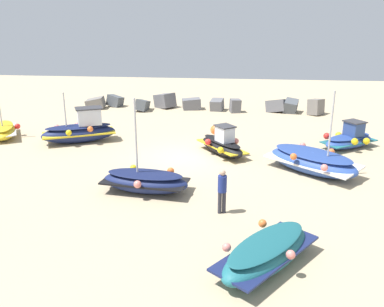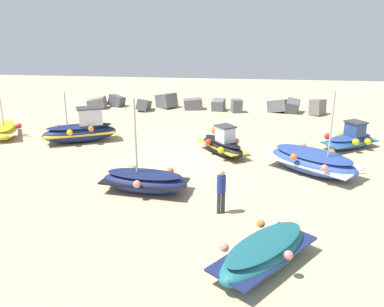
# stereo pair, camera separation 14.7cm
# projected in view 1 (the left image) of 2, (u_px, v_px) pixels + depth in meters

# --- Properties ---
(ground_plane) EXTENTS (53.71, 53.71, 0.00)m
(ground_plane) POSITION_uv_depth(u_px,v_px,m) (185.00, 157.00, 20.97)
(ground_plane) COLOR tan
(fishing_boat_0) EXTENTS (3.29, 3.78, 0.91)m
(fishing_boat_0) POSITION_uv_depth(u_px,v_px,m) (266.00, 253.00, 11.75)
(fishing_boat_0) COLOR #1E6670
(fishing_boat_0) RESTS_ON ground_plane
(fishing_boat_1) EXTENTS (4.41, 4.09, 3.84)m
(fishing_boat_1) POSITION_uv_depth(u_px,v_px,m) (312.00, 161.00, 18.83)
(fishing_boat_1) COLOR #2D4C9E
(fishing_boat_1) RESTS_ON ground_plane
(fishing_boat_2) EXTENTS (4.20, 2.90, 2.83)m
(fishing_boat_2) POSITION_uv_depth(u_px,v_px,m) (80.00, 130.00, 23.23)
(fishing_boat_2) COLOR navy
(fishing_boat_2) RESTS_ON ground_plane
(fishing_boat_4) EXTENTS (2.77, 3.48, 3.32)m
(fishing_boat_4) POSITION_uv_depth(u_px,v_px,m) (3.00, 130.00, 24.23)
(fishing_boat_4) COLOR gold
(fishing_boat_4) RESTS_ON ground_plane
(fishing_boat_5) EXTENTS (3.31, 2.81, 1.44)m
(fishing_boat_5) POSITION_uv_depth(u_px,v_px,m) (349.00, 139.00, 22.34)
(fishing_boat_5) COLOR #2D4C9E
(fishing_boat_5) RESTS_ON ground_plane
(fishing_boat_7) EXTENTS (3.68, 2.08, 3.82)m
(fishing_boat_7) POSITION_uv_depth(u_px,v_px,m) (145.00, 181.00, 16.78)
(fishing_boat_7) COLOR navy
(fishing_boat_7) RESTS_ON ground_plane
(fishing_boat_8) EXTENTS (2.85, 3.29, 1.58)m
(fishing_boat_8) POSITION_uv_depth(u_px,v_px,m) (222.00, 145.00, 21.26)
(fishing_boat_8) COLOR black
(fishing_boat_8) RESTS_ON ground_plane
(person_walking) EXTENTS (0.32, 0.32, 1.66)m
(person_walking) POSITION_uv_depth(u_px,v_px,m) (222.00, 188.00, 14.80)
(person_walking) COLOR #2D2D38
(person_walking) RESTS_ON ground_plane
(breakwater_rocks) EXTENTS (17.60, 2.87, 1.36)m
(breakwater_rocks) POSITION_uv_depth(u_px,v_px,m) (200.00, 104.00, 31.07)
(breakwater_rocks) COLOR slate
(breakwater_rocks) RESTS_ON ground_plane
(mooring_buoy_0) EXTENTS (0.55, 0.55, 0.70)m
(mooring_buoy_0) POSITION_uv_depth(u_px,v_px,m) (215.00, 130.00, 24.26)
(mooring_buoy_0) COLOR #3F3F42
(mooring_buoy_0) RESTS_ON ground_plane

